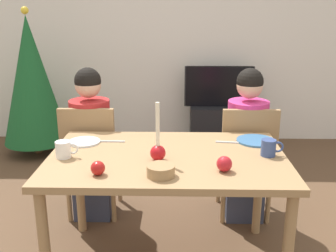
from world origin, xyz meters
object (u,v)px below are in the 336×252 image
(apple_near_candle, at_px, (224,164))
(plate_right, at_px, (256,141))
(person_left_child, at_px, (92,146))
(tv_stand, at_px, (218,126))
(christmas_tree, at_px, (32,81))
(chair_right, at_px, (246,156))
(mug_right, at_px, (269,148))
(person_right_child, at_px, (246,148))
(candle_centerpiece, at_px, (158,149))
(chair_left, at_px, (91,155))
(apple_by_left_plate, at_px, (98,168))
(tv, at_px, (219,86))
(mug_left, at_px, (64,149))
(plate_left, at_px, (84,142))
(dining_table, at_px, (167,168))
(bowl_walnuts, at_px, (161,171))

(apple_near_candle, bearing_deg, plate_right, 61.88)
(person_left_child, xyz_separation_m, apple_near_candle, (0.90, -0.87, 0.22))
(tv_stand, height_order, christmas_tree, christmas_tree)
(christmas_tree, bearing_deg, chair_right, -33.58)
(christmas_tree, relative_size, mug_right, 12.03)
(person_right_child, bearing_deg, candle_centerpiece, -131.20)
(chair_left, relative_size, mug_right, 6.81)
(apple_near_candle, height_order, apple_by_left_plate, apple_near_candle)
(person_right_child, bearing_deg, tv, 91.52)
(chair_right, relative_size, mug_left, 6.71)
(christmas_tree, bearing_deg, tv, 8.50)
(plate_left, distance_m, apple_by_left_plate, 0.54)
(candle_centerpiece, distance_m, mug_left, 0.55)
(tv_stand, relative_size, candle_centerpiece, 1.88)
(mug_right, bearing_deg, candle_centerpiece, -172.16)
(chair_right, bearing_deg, plate_right, -91.43)
(plate_left, bearing_deg, christmas_tree, 118.48)
(dining_table, xyz_separation_m, plate_right, (0.57, 0.26, 0.09))
(plate_right, xyz_separation_m, apple_near_candle, (-0.26, -0.49, 0.04))
(chair_left, distance_m, person_right_child, 1.18)
(bowl_walnuts, bearing_deg, apple_near_candle, 11.82)
(tv_stand, xyz_separation_m, mug_right, (0.06, -2.29, 0.56))
(tv_stand, xyz_separation_m, apple_by_left_plate, (-0.89, -2.59, 0.55))
(chair_left, relative_size, apple_by_left_plate, 11.85)
(tv_stand, xyz_separation_m, mug_left, (-1.14, -2.35, 0.56))
(mug_left, relative_size, apple_by_left_plate, 1.77)
(tv_stand, height_order, bowl_walnuts, bowl_walnuts)
(dining_table, height_order, tv, tv)
(mug_right, distance_m, apple_near_candle, 0.37)
(dining_table, bearing_deg, apple_near_candle, -36.54)
(person_right_child, xyz_separation_m, plate_left, (-1.12, -0.43, 0.19))
(dining_table, bearing_deg, mug_right, 0.77)
(tv_stand, xyz_separation_m, plate_left, (-1.08, -2.09, 0.52))
(tv, relative_size, bowl_walnuts, 5.35)
(mug_right, height_order, bowl_walnuts, mug_right)
(candle_centerpiece, height_order, mug_right, candle_centerpiece)
(apple_by_left_plate, bearing_deg, chair_left, 104.89)
(mug_left, distance_m, apple_near_candle, 0.93)
(chair_left, relative_size, candle_centerpiece, 2.64)
(chair_left, xyz_separation_m, christmas_tree, (-0.92, 1.39, 0.31))
(dining_table, height_order, person_left_child, person_left_child)
(plate_right, bearing_deg, mug_left, -165.24)
(dining_table, height_order, plate_right, plate_right)
(chair_left, bearing_deg, apple_by_left_plate, -75.11)
(dining_table, height_order, bowl_walnuts, bowl_walnuts)
(plate_right, distance_m, mug_left, 1.21)
(mug_left, relative_size, mug_right, 1.01)
(mug_left, bearing_deg, plate_right, 14.76)
(person_right_child, relative_size, tv, 1.48)
(chair_right, xyz_separation_m, person_left_child, (-1.17, 0.03, 0.06))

